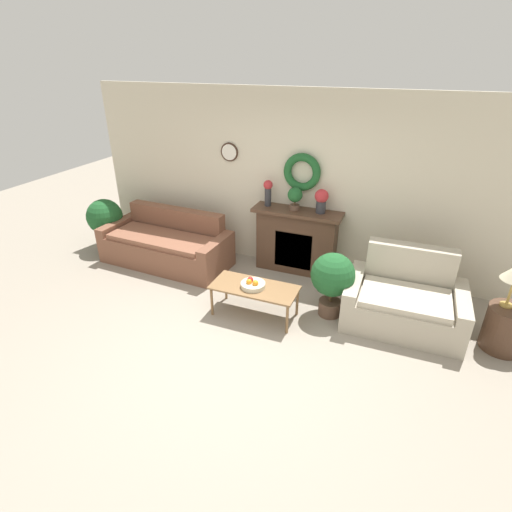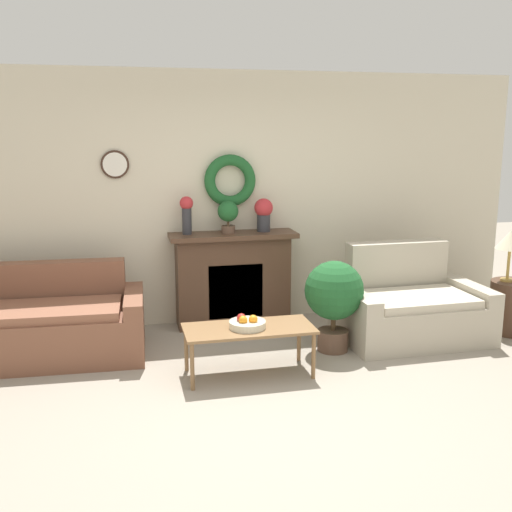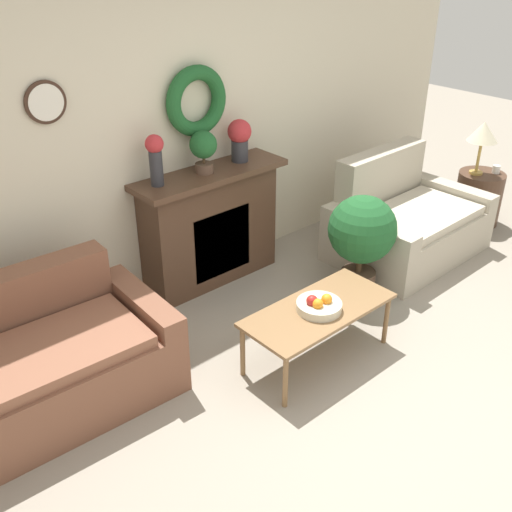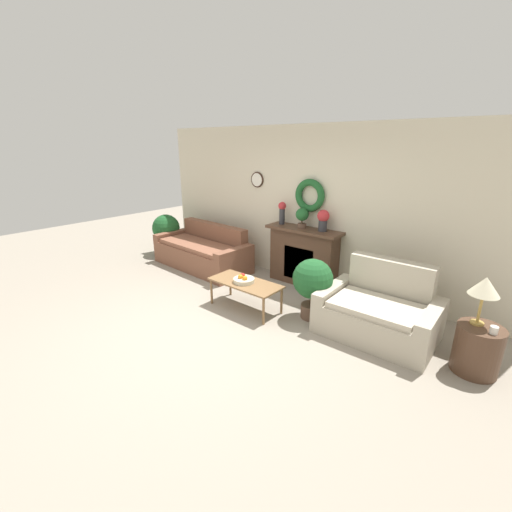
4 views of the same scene
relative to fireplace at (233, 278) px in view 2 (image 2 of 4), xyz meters
name	(u,v)px [view 2 (image 2 of 4)]	position (x,y,z in m)	size (l,w,h in m)	color
ground_plane	(276,417)	(-0.10, -2.20, -0.51)	(16.00, 16.00, 0.00)	gray
wall_back	(220,199)	(-0.10, 0.20, 0.84)	(6.80, 0.18, 2.70)	beige
fireplace	(233,278)	(0.00, 0.00, 0.00)	(1.35, 0.41, 1.02)	#4C3323
couch_left	(30,326)	(-2.02, -0.54, -0.21)	(2.12, 0.99, 0.84)	brown
loveseat_right	(409,308)	(1.68, -0.80, -0.20)	(1.44, 0.99, 0.93)	#B2A893
coffee_table	(249,332)	(-0.13, -1.39, -0.12)	(1.11, 0.50, 0.43)	olive
fruit_bowl	(247,323)	(-0.15, -1.40, -0.04)	(0.32, 0.32, 0.12)	beige
side_table_by_loveseat	(512,307)	(2.80, -0.92, -0.24)	(0.47, 0.47, 0.54)	#4C3323
table_lamp	(511,241)	(2.74, -0.87, 0.46)	(0.30, 0.30, 0.54)	#B28E42
vase_on_mantel_left	(187,212)	(-0.48, 0.01, 0.73)	(0.14, 0.14, 0.40)	#2D2D33
vase_on_mantel_right	(264,213)	(0.34, 0.01, 0.71)	(0.20, 0.20, 0.35)	#2D2D33
potted_plant_on_mantel	(228,214)	(-0.05, -0.01, 0.71)	(0.22, 0.22, 0.34)	brown
potted_plant_floor_by_loveseat	(334,295)	(0.78, -1.00, 0.04)	(0.56, 0.56, 0.88)	brown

